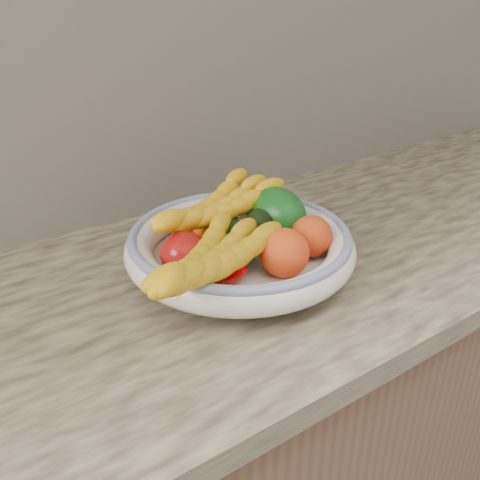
% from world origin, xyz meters
% --- Properties ---
extents(kitchen_counter, '(2.44, 0.66, 1.40)m').
position_xyz_m(kitchen_counter, '(0.00, 1.69, 0.46)').
color(kitchen_counter, brown).
rests_on(kitchen_counter, ground).
extents(fruit_bowl, '(0.39, 0.39, 0.08)m').
position_xyz_m(fruit_bowl, '(0.00, 1.66, 0.95)').
color(fruit_bowl, white).
rests_on(fruit_bowl, kitchen_counter).
extents(clementine_back_left, '(0.06, 0.06, 0.04)m').
position_xyz_m(clementine_back_left, '(-0.05, 1.76, 0.95)').
color(clementine_back_left, '#F45105').
rests_on(clementine_back_left, fruit_bowl).
extents(clementine_back_right, '(0.05, 0.05, 0.04)m').
position_xyz_m(clementine_back_right, '(0.03, 1.76, 0.95)').
color(clementine_back_right, '#F95905').
rests_on(clementine_back_right, fruit_bowl).
extents(clementine_back_mid, '(0.07, 0.07, 0.05)m').
position_xyz_m(clementine_back_mid, '(-0.01, 1.73, 0.95)').
color(clementine_back_mid, '#FE6105').
rests_on(clementine_back_mid, fruit_bowl).
extents(clementine_extra, '(0.05, 0.05, 0.04)m').
position_xyz_m(clementine_extra, '(-0.02, 1.74, 0.95)').
color(clementine_extra, '#F26005').
rests_on(clementine_extra, fruit_bowl).
extents(tomato_left, '(0.10, 0.10, 0.07)m').
position_xyz_m(tomato_left, '(-0.10, 1.67, 0.96)').
color(tomato_left, '#A7100F').
rests_on(tomato_left, fruit_bowl).
extents(tomato_near_left, '(0.09, 0.09, 0.06)m').
position_xyz_m(tomato_near_left, '(-0.07, 1.60, 0.96)').
color(tomato_near_left, '#AB0002').
rests_on(tomato_near_left, fruit_bowl).
extents(avocado_center, '(0.11, 0.12, 0.07)m').
position_xyz_m(avocado_center, '(-0.01, 1.66, 0.96)').
color(avocado_center, black).
rests_on(avocado_center, fruit_bowl).
extents(avocado_right, '(0.11, 0.11, 0.06)m').
position_xyz_m(avocado_right, '(0.06, 1.68, 0.96)').
color(avocado_right, black).
rests_on(avocado_right, fruit_bowl).
extents(green_mango, '(0.12, 0.14, 0.11)m').
position_xyz_m(green_mango, '(0.10, 1.69, 0.98)').
color(green_mango, '#0E4E15').
rests_on(green_mango, fruit_bowl).
extents(peach_front, '(0.08, 0.08, 0.08)m').
position_xyz_m(peach_front, '(0.03, 1.57, 0.97)').
color(peach_front, orange).
rests_on(peach_front, fruit_bowl).
extents(peach_right, '(0.09, 0.09, 0.07)m').
position_xyz_m(peach_right, '(0.10, 1.59, 0.97)').
color(peach_right, orange).
rests_on(peach_right, fruit_bowl).
extents(banana_bunch_back, '(0.32, 0.19, 0.09)m').
position_xyz_m(banana_bunch_back, '(-0.01, 1.73, 0.99)').
color(banana_bunch_back, yellow).
rests_on(banana_bunch_back, fruit_bowl).
extents(banana_bunch_front, '(0.33, 0.25, 0.09)m').
position_xyz_m(banana_bunch_front, '(-0.11, 1.58, 0.98)').
color(banana_bunch_front, gold).
rests_on(banana_bunch_front, fruit_bowl).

